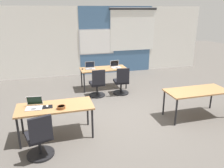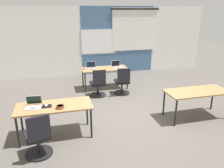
{
  "view_description": "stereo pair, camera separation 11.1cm",
  "coord_description": "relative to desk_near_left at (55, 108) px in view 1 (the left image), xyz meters",
  "views": [
    {
      "loc": [
        -1.76,
        -5.07,
        2.66
      ],
      "look_at": [
        -0.25,
        0.23,
        0.8
      ],
      "focal_mm": 35.54,
      "sensor_mm": 36.0,
      "label": 1
    },
    {
      "loc": [
        -1.65,
        -5.1,
        2.66
      ],
      "look_at": [
        -0.25,
        0.23,
        0.8
      ],
      "focal_mm": 35.54,
      "sensor_mm": 36.0,
      "label": 2
    }
  ],
  "objects": [
    {
      "name": "mouse_far_left",
      "position": [
        1.02,
        2.86,
        0.08
      ],
      "size": [
        0.08,
        0.11,
        0.03
      ],
      "color": "black",
      "rests_on": "desk_far_center"
    },
    {
      "name": "laptop_near_left_end",
      "position": [
        -0.42,
        0.03,
        0.11
      ],
      "size": [
        0.36,
        0.34,
        0.23
      ],
      "rotation": [
        0.0,
        0.0,
        -0.11
      ],
      "color": "silver",
      "rests_on": "desk_near_left"
    },
    {
      "name": "ground_plane",
      "position": [
        1.75,
        0.6,
        -0.66
      ],
      "size": [
        24.0,
        24.0,
        0.0
      ],
      "color": "#56514C"
    },
    {
      "name": "back_wall_assembly",
      "position": [
        1.8,
        4.79,
        0.75
      ],
      "size": [
        10.0,
        0.27,
        2.8
      ],
      "color": "silver",
      "rests_on": "ground"
    },
    {
      "name": "desk_near_right",
      "position": [
        3.5,
        0.0,
        0.0
      ],
      "size": [
        1.6,
        0.7,
        0.72
      ],
      "color": "#A37547",
      "rests_on": "ground"
    },
    {
      "name": "chair_near_left_end",
      "position": [
        -0.33,
        -0.69,
        -0.28
      ],
      "size": [
        0.54,
        0.59,
        0.92
      ],
      "rotation": [
        0.0,
        0.0,
        3.41
      ],
      "color": "black",
      "rests_on": "ground"
    },
    {
      "name": "laptop_far_left",
      "position": [
        1.29,
        2.88,
        0.11
      ],
      "size": [
        0.35,
        0.29,
        0.24
      ],
      "rotation": [
        0.0,
        0.0,
        -0.07
      ],
      "color": "#9E9EA3",
      "rests_on": "desk_far_center"
    },
    {
      "name": "snack_bowl",
      "position": [
        0.12,
        -0.17,
        0.1
      ],
      "size": [
        0.18,
        0.18,
        0.06
      ],
      "color": "brown",
      "rests_on": "desk_near_left"
    },
    {
      "name": "chair_far_right",
      "position": [
        2.16,
        2.04,
        -0.28
      ],
      "size": [
        0.52,
        0.55,
        0.92
      ],
      "rotation": [
        0.0,
        0.0,
        3.07
      ],
      "color": "black",
      "rests_on": "ground"
    },
    {
      "name": "laptop_far_right",
      "position": [
        2.19,
        2.81,
        0.11
      ],
      "size": [
        0.37,
        0.31,
        0.24
      ],
      "rotation": [
        0.0,
        0.0,
        0.15
      ],
      "color": "silver",
      "rests_on": "desk_far_center"
    },
    {
      "name": "desk_far_center",
      "position": [
        1.75,
        2.8,
        0.0
      ],
      "size": [
        1.6,
        0.7,
        0.72
      ],
      "color": "#A37547",
      "rests_on": "ground"
    },
    {
      "name": "chair_far_left",
      "position": [
        1.36,
        2.05,
        -0.28
      ],
      "size": [
        0.52,
        0.55,
        0.92
      ],
      "rotation": [
        0.0,
        0.0,
        3.17
      ],
      "color": "black",
      "rests_on": "ground"
    },
    {
      "name": "mouse_near_left_end",
      "position": [
        -0.16,
        -0.01,
        0.08
      ],
      "size": [
        0.06,
        0.1,
        0.03
      ],
      "color": "#B2B2B7",
      "rests_on": "mousepad_near_left_end"
    },
    {
      "name": "desk_near_left",
      "position": [
        0.0,
        0.0,
        0.0
      ],
      "size": [
        1.6,
        0.7,
        0.72
      ],
      "color": "#A37547",
      "rests_on": "ground"
    },
    {
      "name": "mousepad_near_left_end",
      "position": [
        -0.16,
        -0.01,
        0.06
      ],
      "size": [
        0.22,
        0.19,
        0.0
      ],
      "color": "black",
      "rests_on": "desk_near_left"
    }
  ]
}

